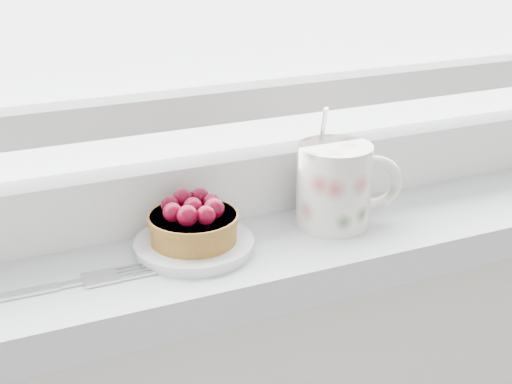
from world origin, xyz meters
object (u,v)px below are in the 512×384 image
raspberry_tart (193,222)px  floral_mug (337,184)px  saucer (194,245)px  fork (39,290)px

raspberry_tart → floral_mug: (0.17, -0.00, 0.02)m
saucer → fork: saucer is taller
raspberry_tart → floral_mug: 0.17m
floral_mug → fork: size_ratio=0.61×
fork → saucer: bearing=7.2°
raspberry_tart → floral_mug: size_ratio=0.70×
saucer → fork: bearing=-172.8°
raspberry_tart → floral_mug: bearing=-0.7°
raspberry_tart → saucer: bearing=160.2°
floral_mug → fork: (-0.33, -0.02, -0.05)m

